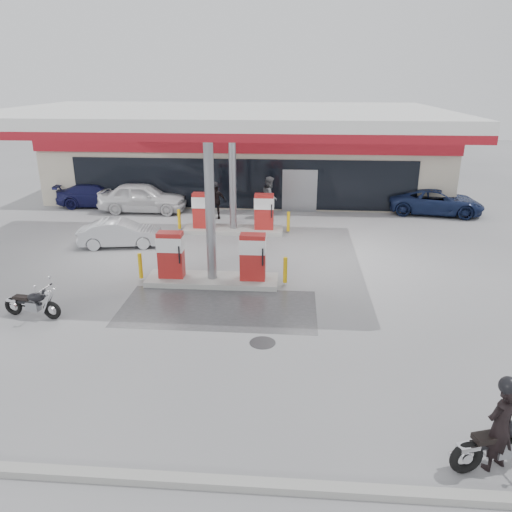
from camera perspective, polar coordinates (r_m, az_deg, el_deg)
The scene contains 17 objects.
ground at distance 15.50m, azimuth -6.19°, elevation -5.89°, with size 90.00×90.00×0.00m, color gray.
wet_patch at distance 15.42m, azimuth -4.35°, elevation -5.96°, with size 6.00×3.00×0.00m, color #4C4C4F.
drain_cover at distance 13.50m, azimuth 0.75°, elevation -9.88°, with size 0.70×0.70×0.01m, color #38383A.
kerb at distance 9.82m, azimuth -14.21°, elevation -23.33°, with size 28.00×0.25×0.15m, color gray.
store_building at distance 30.14m, azimuth -0.78°, elevation 10.88°, with size 22.00×8.22×4.00m.
canopy at distance 18.96m, azimuth -3.98°, elevation 15.47°, with size 16.00×10.02×5.51m.
pump_island_near at distance 17.03m, azimuth -5.07°, elevation -0.83°, with size 5.14×1.30×1.78m.
pump_island_far at distance 22.68m, azimuth -2.62°, elevation 4.51°, with size 5.14×1.30×1.78m.
main_motorcycle at distance 10.58m, azimuth 26.68°, elevation -18.56°, with size 2.10×0.95×1.11m.
biker_main at distance 10.23m, azimuth 26.15°, elevation -17.09°, with size 0.65×0.43×1.78m, color black.
parked_motorcycle at distance 16.06m, azimuth -24.14°, elevation -5.02°, with size 1.85×0.71×0.95m.
sedan_white at distance 26.79m, azimuth -12.83°, elevation 6.56°, with size 1.82×4.52×1.54m, color silver.
attendant at distance 25.19m, azimuth 1.60°, elevation 6.79°, with size 0.99×0.77×2.03m, color #4D4D51.
hatchback_silver at distance 21.49m, azimuth -15.21°, elevation 2.53°, with size 1.19×3.40×1.12m, color #AEB1B6.
parked_car_left at distance 28.64m, azimuth -17.61°, elevation 6.68°, with size 1.77×4.35×1.26m, color #131541.
parked_car_right at distance 27.38m, azimuth 19.85°, elevation 5.90°, with size 2.16×4.68×1.30m, color #152148.
biker_walking at distance 24.91m, azimuth -4.66°, elevation 6.25°, with size 1.02×0.43×1.75m, color black.
Camera 1 is at (2.75, -13.71, 6.70)m, focal length 35.00 mm.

